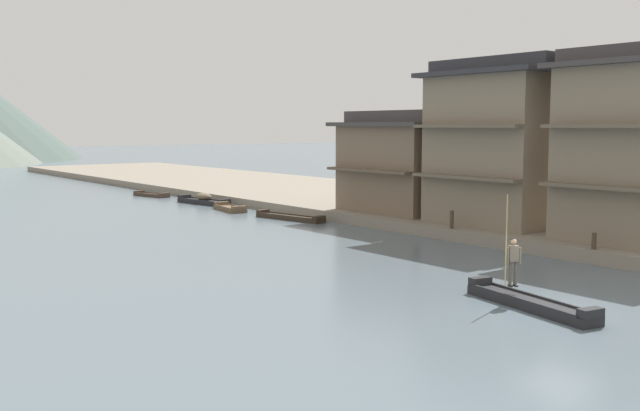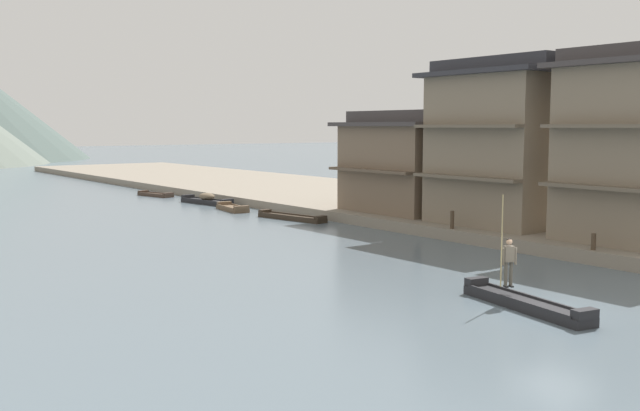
{
  "view_description": "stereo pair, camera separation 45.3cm",
  "coord_description": "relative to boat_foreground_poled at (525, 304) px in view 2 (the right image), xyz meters",
  "views": [
    {
      "loc": [
        -19.62,
        -13.18,
        5.78
      ],
      "look_at": [
        2.56,
        15.7,
        1.82
      ],
      "focal_mm": 40.89,
      "sensor_mm": 36.0,
      "label": 1
    },
    {
      "loc": [
        -19.26,
        -13.45,
        5.78
      ],
      "look_at": [
        2.56,
        15.7,
        1.82
      ],
      "focal_mm": 40.89,
      "sensor_mm": 36.0,
      "label": 2
    }
  ],
  "objects": [
    {
      "name": "boat_moored_far",
      "position": [
        6.77,
        22.89,
        -0.04
      ],
      "size": [
        1.84,
        5.35,
        0.44
      ],
      "color": "#33281E",
      "rests_on": "ground"
    },
    {
      "name": "house_waterfront_tall",
      "position": [
        12.11,
        18.33,
        3.41
      ],
      "size": [
        6.32,
        7.82,
        6.14
      ],
      "color": "#75604C",
      "rests_on": "riverbank_right"
    },
    {
      "name": "ground_plane",
      "position": [
        0.48,
        -0.75,
        -0.18
      ],
      "size": [
        400.0,
        400.0,
        0.0
      ],
      "primitive_type": "plane",
      "color": "slate"
    },
    {
      "name": "house_waterfront_nearest",
      "position": [
        11.72,
        3.4,
        4.72
      ],
      "size": [
        5.55,
        6.48,
        8.74
      ],
      "color": "#7F705B",
      "rests_on": "riverbank_right"
    },
    {
      "name": "boat_moored_third",
      "position": [
        6.37,
        42.26,
        -0.05
      ],
      "size": [
        1.76,
        3.85,
        0.39
      ],
      "color": "#423328",
      "rests_on": "ground"
    },
    {
      "name": "boat_moored_second",
      "position": [
        6.28,
        29.37,
        -0.02
      ],
      "size": [
        1.61,
        3.68,
        0.48
      ],
      "color": "brown",
      "rests_on": "ground"
    },
    {
      "name": "mooring_post_dock_mid",
      "position": [
        8.61,
        11.16,
        0.87
      ],
      "size": [
        0.2,
        0.2,
        0.92
      ],
      "primitive_type": "cylinder",
      "color": "#473828",
      "rests_on": "riverbank_right"
    },
    {
      "name": "boat_moored_nearest",
      "position": [
        6.93,
        34.31,
        0.11
      ],
      "size": [
        1.85,
        5.35,
        0.84
      ],
      "color": "#232326",
      "rests_on": "ground"
    },
    {
      "name": "mooring_post_dock_near",
      "position": [
        8.61,
        3.15,
        0.77
      ],
      "size": [
        0.2,
        0.2,
        0.71
      ],
      "primitive_type": "cylinder",
      "color": "#473828",
      "rests_on": "riverbank_right"
    },
    {
      "name": "boatman_person",
      "position": [
        0.13,
        0.82,
        1.39
      ],
      "size": [
        0.53,
        0.36,
        3.04
      ],
      "color": "black",
      "rests_on": "boat_foreground_poled"
    },
    {
      "name": "house_waterfront_second",
      "position": [
        11.68,
        10.92,
        4.71
      ],
      "size": [
        5.46,
        7.59,
        8.74
      ],
      "color": "#7F705B",
      "rests_on": "riverbank_right"
    },
    {
      "name": "riverbank_right",
      "position": [
        17.26,
        29.25,
        0.12
      ],
      "size": [
        18.0,
        110.0,
        0.6
      ],
      "primitive_type": "cube",
      "color": "gray",
      "rests_on": "ground"
    },
    {
      "name": "boat_foreground_poled",
      "position": [
        0.0,
        0.0,
        0.0
      ],
      "size": [
        1.8,
        5.32,
        0.56
      ],
      "color": "#232326",
      "rests_on": "ground"
    }
  ]
}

